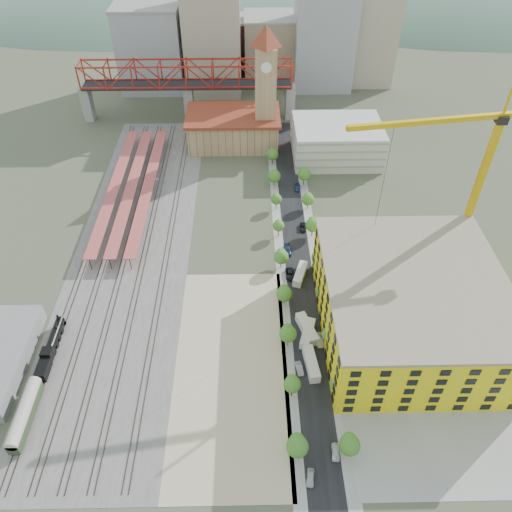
{
  "coord_description": "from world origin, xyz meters",
  "views": [
    {
      "loc": [
        0.86,
        -106.34,
        103.88
      ],
      "look_at": [
        2.81,
        -0.98,
        10.0
      ],
      "focal_mm": 35.0,
      "sensor_mm": 36.0,
      "label": 1
    }
  ],
  "objects_px": {
    "clock_tower": "(266,77)",
    "site_trailer_c": "(307,334)",
    "coach": "(25,414)",
    "site_trailer_b": "(307,329)",
    "construction_building": "(410,305)",
    "tower_crane": "(473,165)",
    "site_trailer_a": "(311,364)",
    "site_trailer_d": "(300,274)",
    "car_0": "(310,478)",
    "locomotive": "(52,346)"
  },
  "relations": [
    {
      "from": "clock_tower",
      "to": "site_trailer_a",
      "type": "distance_m",
      "value": 115.45
    },
    {
      "from": "construction_building",
      "to": "tower_crane",
      "type": "height_order",
      "value": "tower_crane"
    },
    {
      "from": "coach",
      "to": "car_0",
      "type": "distance_m",
      "value": 64.69
    },
    {
      "from": "locomotive",
      "to": "site_trailer_c",
      "type": "height_order",
      "value": "locomotive"
    },
    {
      "from": "clock_tower",
      "to": "site_trailer_c",
      "type": "xyz_separation_m",
      "value": [
        8.0,
        -102.2,
        -27.42
      ]
    },
    {
      "from": "clock_tower",
      "to": "locomotive",
      "type": "distance_m",
      "value": 123.35
    },
    {
      "from": "coach",
      "to": "site_trailer_b",
      "type": "height_order",
      "value": "coach"
    },
    {
      "from": "site_trailer_a",
      "to": "site_trailer_c",
      "type": "height_order",
      "value": "site_trailer_a"
    },
    {
      "from": "coach",
      "to": "locomotive",
      "type": "bearing_deg",
      "value": 90.0
    },
    {
      "from": "site_trailer_a",
      "to": "site_trailer_c",
      "type": "relative_size",
      "value": 1.06
    },
    {
      "from": "site_trailer_d",
      "to": "car_0",
      "type": "relative_size",
      "value": 2.36
    },
    {
      "from": "site_trailer_c",
      "to": "construction_building",
      "type": "bearing_deg",
      "value": 22.12
    },
    {
      "from": "coach",
      "to": "site_trailer_a",
      "type": "distance_m",
      "value": 67.4
    },
    {
      "from": "clock_tower",
      "to": "site_trailer_a",
      "type": "xyz_separation_m",
      "value": [
        8.0,
        -111.88,
        -27.34
      ]
    },
    {
      "from": "construction_building",
      "to": "site_trailer_c",
      "type": "height_order",
      "value": "construction_building"
    },
    {
      "from": "site_trailer_a",
      "to": "site_trailer_b",
      "type": "relative_size",
      "value": 0.98
    },
    {
      "from": "site_trailer_d",
      "to": "car_0",
      "type": "bearing_deg",
      "value": -74.64
    },
    {
      "from": "site_trailer_c",
      "to": "site_trailer_b",
      "type": "bearing_deg",
      "value": 107.27
    },
    {
      "from": "site_trailer_a",
      "to": "site_trailer_d",
      "type": "height_order",
      "value": "site_trailer_a"
    },
    {
      "from": "site_trailer_c",
      "to": "car_0",
      "type": "distance_m",
      "value": 37.92
    },
    {
      "from": "tower_crane",
      "to": "clock_tower",
      "type": "bearing_deg",
      "value": 124.48
    },
    {
      "from": "car_0",
      "to": "site_trailer_d",
      "type": "bearing_deg",
      "value": 97.14
    },
    {
      "from": "construction_building",
      "to": "coach",
      "type": "relative_size",
      "value": 2.99
    },
    {
      "from": "locomotive",
      "to": "car_0",
      "type": "bearing_deg",
      "value": -28.69
    },
    {
      "from": "construction_building",
      "to": "clock_tower",
      "type": "bearing_deg",
      "value": 108.78
    },
    {
      "from": "site_trailer_d",
      "to": "clock_tower",
      "type": "bearing_deg",
      "value": 113.94
    },
    {
      "from": "site_trailer_b",
      "to": "clock_tower",
      "type": "bearing_deg",
      "value": 76.79
    },
    {
      "from": "clock_tower",
      "to": "site_trailer_d",
      "type": "height_order",
      "value": "clock_tower"
    },
    {
      "from": "construction_building",
      "to": "tower_crane",
      "type": "xyz_separation_m",
      "value": [
        17.43,
        25.11,
        25.95
      ]
    },
    {
      "from": "site_trailer_c",
      "to": "car_0",
      "type": "bearing_deg",
      "value": -77.27
    },
    {
      "from": "site_trailer_a",
      "to": "construction_building",
      "type": "bearing_deg",
      "value": 17.97
    },
    {
      "from": "site_trailer_a",
      "to": "site_trailer_c",
      "type": "xyz_separation_m",
      "value": [
        0.0,
        9.68,
        -0.08
      ]
    },
    {
      "from": "site_trailer_c",
      "to": "car_0",
      "type": "xyz_separation_m",
      "value": [
        -3.0,
        -37.79,
        -0.6
      ]
    },
    {
      "from": "construction_building",
      "to": "site_trailer_d",
      "type": "height_order",
      "value": "construction_building"
    },
    {
      "from": "site_trailer_c",
      "to": "site_trailer_d",
      "type": "height_order",
      "value": "site_trailer_d"
    },
    {
      "from": "site_trailer_d",
      "to": "tower_crane",
      "type": "bearing_deg",
      "value": 24.26
    },
    {
      "from": "construction_building",
      "to": "coach",
      "type": "xyz_separation_m",
      "value": [
        -92.0,
        -25.46,
        -6.59
      ]
    },
    {
      "from": "locomotive",
      "to": "tower_crane",
      "type": "xyz_separation_m",
      "value": [
        109.43,
        30.62,
        33.47
      ]
    },
    {
      "from": "coach",
      "to": "site_trailer_c",
      "type": "distance_m",
      "value": 69.99
    },
    {
      "from": "site_trailer_b",
      "to": "site_trailer_c",
      "type": "distance_m",
      "value": 1.53
    },
    {
      "from": "construction_building",
      "to": "site_trailer_b",
      "type": "distance_m",
      "value": 27.22
    },
    {
      "from": "coach",
      "to": "site_trailer_b",
      "type": "bearing_deg",
      "value": 20.58
    },
    {
      "from": "construction_building",
      "to": "car_0",
      "type": "relative_size",
      "value": 12.66
    },
    {
      "from": "coach",
      "to": "site_trailer_b",
      "type": "distance_m",
      "value": 70.51
    },
    {
      "from": "tower_crane",
      "to": "car_0",
      "type": "distance_m",
      "value": 87.16
    },
    {
      "from": "construction_building",
      "to": "site_trailer_a",
      "type": "bearing_deg",
      "value": -155.43
    },
    {
      "from": "construction_building",
      "to": "locomotive",
      "type": "distance_m",
      "value": 92.47
    },
    {
      "from": "clock_tower",
      "to": "site_trailer_c",
      "type": "relative_size",
      "value": 5.57
    },
    {
      "from": "coach",
      "to": "site_trailer_d",
      "type": "relative_size",
      "value": 1.79
    },
    {
      "from": "construction_building",
      "to": "site_trailer_d",
      "type": "xyz_separation_m",
      "value": [
        -26.0,
        20.49,
        -8.12
      ]
    }
  ]
}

